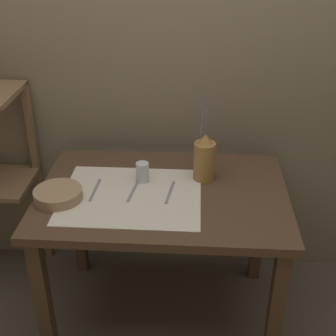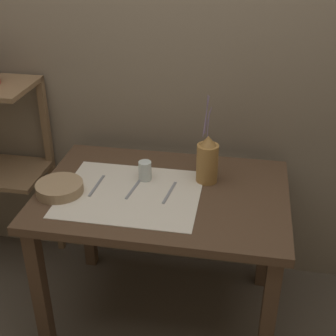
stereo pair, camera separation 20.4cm
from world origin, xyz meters
TOP-DOWN VIEW (x-y plane):
  - ground_plane at (0.00, 0.00)m, footprint 12.00×12.00m
  - stone_wall_back at (0.00, 0.49)m, footprint 7.00×0.06m
  - wooden_table at (0.00, 0.00)m, footprint 1.12×0.77m
  - linen_cloth at (-0.14, -0.05)m, footprint 0.61×0.50m
  - pitcher_with_flowers at (0.18, 0.13)m, footprint 0.10×0.10m
  - wooden_bowl at (-0.45, -0.10)m, footprint 0.21×0.21m
  - glass_tumbler_near at (-0.10, 0.08)m, footprint 0.06×0.06m
  - fork_inner at (-0.30, -0.02)m, footprint 0.02×0.19m
  - spoon_inner at (-0.12, 0.05)m, footprint 0.04×0.20m
  - knife_center at (0.03, -0.02)m, footprint 0.04×0.19m

SIDE VIEW (x-z plane):
  - ground_plane at x=0.00m, z-range 0.00..0.00m
  - wooden_table at x=0.00m, z-range 0.27..1.03m
  - linen_cloth at x=-0.14m, z-range 0.76..0.76m
  - fork_inner at x=-0.30m, z-range 0.76..0.76m
  - knife_center at x=0.03m, z-range 0.76..0.76m
  - spoon_inner at x=-0.12m, z-range 0.75..0.77m
  - wooden_bowl at x=-0.45m, z-range 0.76..0.80m
  - glass_tumbler_near at x=-0.10m, z-range 0.76..0.85m
  - pitcher_with_flowers at x=0.18m, z-range 0.65..1.07m
  - stone_wall_back at x=0.00m, z-range 0.00..2.40m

